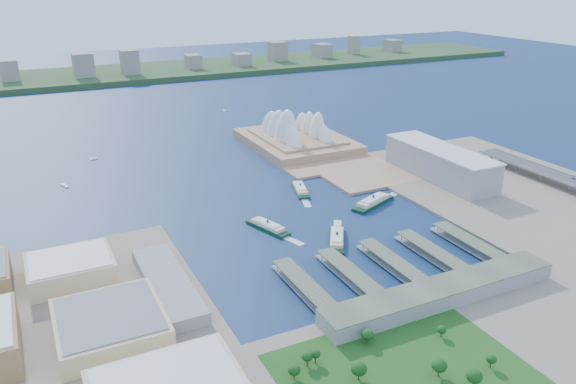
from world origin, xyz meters
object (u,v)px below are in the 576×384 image
ferry_a (268,225)px  ferry_c (337,237)px  opera_house (297,124)px  ferry_d (373,200)px  toaster_building (440,163)px  ferry_b (300,188)px  car_c (574,179)px

ferry_a → ferry_c: (45.83, -53.72, 0.24)m
opera_house → ferry_d: (-26.31, -232.21, -26.39)m
toaster_building → ferry_c: size_ratio=2.89×
opera_house → ferry_d: opera_house is taller
opera_house → ferry_a: bearing=-122.7°
opera_house → ferry_b: (-78.17, -162.52, -27.25)m
ferry_b → ferry_d: (51.86, -69.69, 0.85)m
ferry_c → car_c: 306.31m
ferry_a → opera_house: bearing=39.2°
opera_house → toaster_building: bearing=-65.8°
ferry_a → car_c: bearing=-28.0°
ferry_a → ferry_d: size_ratio=0.86×
toaster_building → car_c: bearing=-42.2°
ferry_b → ferry_c: (-28.88, -129.28, 0.32)m
opera_house → ferry_b: size_ratio=3.58×
toaster_building → ferry_c: bearing=-155.0°
opera_house → ferry_b: bearing=-115.7°
toaster_building → opera_house: bearing=114.2°
opera_house → car_c: opera_house is taller
ferry_a → toaster_building: bearing=-9.2°
toaster_building → car_c: 147.32m
ferry_c → car_c: size_ratio=11.46×
opera_house → ferry_d: 235.18m
ferry_b → ferry_d: ferry_d is taller
opera_house → ferry_d: size_ratio=3.04×
ferry_c → car_c: (306.05, -7.18, 10.46)m
ferry_d → ferry_c: bearing=103.9°
opera_house → car_c: (199.00, -298.98, -16.47)m
opera_house → ferry_c: opera_house is taller
ferry_a → ferry_c: ferry_c is taller
toaster_building → car_c: (109.00, -98.98, -4.97)m
ferry_a → ferry_c: bearing=-67.7°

